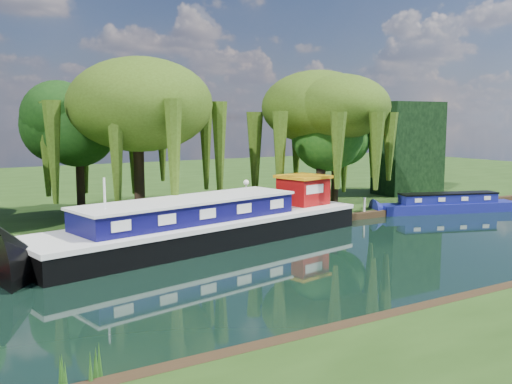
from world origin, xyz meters
TOP-DOWN VIEW (x-y plane):
  - ground at (0.00, 0.00)m, footprint 120.00×120.00m
  - far_bank at (0.00, 34.00)m, footprint 120.00×52.00m
  - dutch_barge at (-4.17, 6.71)m, footprint 21.22×8.63m
  - narrowboat at (16.08, 7.00)m, footprint 10.87×5.13m
  - willow_left at (-5.47, 14.42)m, footprint 8.39×8.39m
  - willow_right at (7.29, 11.29)m, footprint 7.57×7.57m
  - tree_far_mid at (-8.36, 18.42)m, footprint 5.08×5.08m
  - tree_far_right at (9.37, 12.21)m, footprint 4.85×4.85m
  - conifer_hedge at (19.00, 14.00)m, footprint 6.00×3.00m
  - lamppost at (0.50, 10.50)m, footprint 0.36×0.36m
  - mooring_posts at (-0.50, 8.40)m, footprint 19.16×0.16m

SIDE VIEW (x-z plane):
  - ground at x=0.00m, z-range 0.00..0.00m
  - far_bank at x=0.00m, z-range 0.00..0.45m
  - narrowboat at x=16.08m, z-range -0.23..1.36m
  - mooring_posts at x=-0.50m, z-range 0.45..1.45m
  - dutch_barge at x=-4.17m, z-range -1.10..3.27m
  - lamppost at x=0.50m, z-range 1.14..3.70m
  - conifer_hedge at x=19.00m, z-range 0.45..8.45m
  - tree_far_right at x=9.37m, z-range 1.95..9.88m
  - tree_far_mid at x=-8.36m, z-range 2.03..10.34m
  - willow_right at x=7.29m, z-range 2.57..11.78m
  - willow_left at x=-5.47m, z-range 2.73..12.79m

